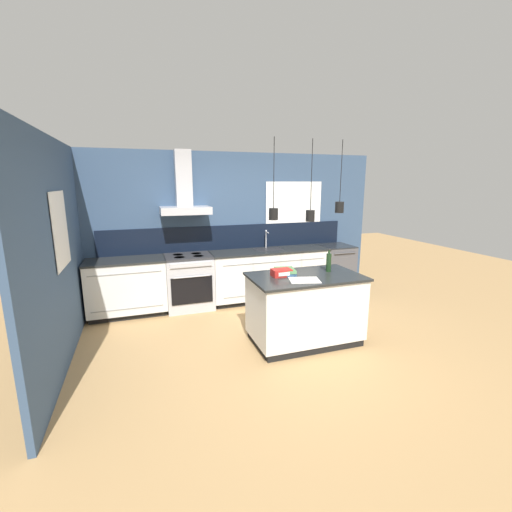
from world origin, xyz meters
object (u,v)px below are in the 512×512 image
object	(u,v)px
book_stack	(285,272)
red_supply_box	(281,273)
dishwasher	(335,268)
bottle_on_island	(329,262)
oven_range	(189,282)

from	to	relation	value
book_stack	red_supply_box	xyz separation A→B (m)	(-0.07, -0.06, 0.01)
dishwasher	bottle_on_island	distance (m)	2.12
oven_range	red_supply_box	bearing A→B (deg)	-60.39
book_stack	red_supply_box	distance (m)	0.09
book_stack	red_supply_box	size ratio (longest dim) A/B	1.29
book_stack	dishwasher	bearing A→B (deg)	42.51
dishwasher	book_stack	bearing A→B (deg)	-137.49
book_stack	red_supply_box	bearing A→B (deg)	-141.28
oven_range	red_supply_box	world-z (taller)	red_supply_box
bottle_on_island	book_stack	xyz separation A→B (m)	(-0.62, 0.05, -0.09)
bottle_on_island	red_supply_box	size ratio (longest dim) A/B	1.25
dishwasher	red_supply_box	bearing A→B (deg)	-137.64
book_stack	oven_range	bearing A→B (deg)	122.37
bottle_on_island	dishwasher	bearing A→B (deg)	55.39
oven_range	dishwasher	size ratio (longest dim) A/B	1.00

